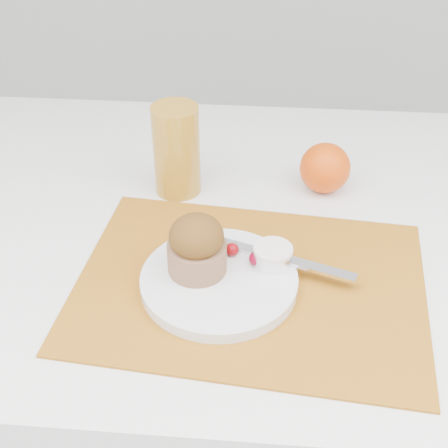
# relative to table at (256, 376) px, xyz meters

# --- Properties ---
(table) EXTENTS (1.20, 0.80, 0.75)m
(table) POSITION_rel_table_xyz_m (0.00, 0.00, 0.00)
(table) COLOR white
(table) RESTS_ON ground
(placemat) EXTENTS (0.50, 0.39, 0.00)m
(placemat) POSITION_rel_table_xyz_m (-0.01, -0.15, 0.38)
(placemat) COLOR #A46216
(placemat) RESTS_ON table
(plate) EXTENTS (0.22, 0.22, 0.02)m
(plate) POSITION_rel_table_xyz_m (-0.06, -0.16, 0.39)
(plate) COLOR white
(plate) RESTS_ON placemat
(ramekin) EXTENTS (0.05, 0.05, 0.02)m
(ramekin) POSITION_rel_table_xyz_m (0.02, -0.13, 0.41)
(ramekin) COLOR silver
(ramekin) RESTS_ON plate
(cream) EXTENTS (0.07, 0.07, 0.01)m
(cream) POSITION_rel_table_xyz_m (0.02, -0.13, 0.42)
(cream) COLOR white
(cream) RESTS_ON ramekin
(raspberry_near) EXTENTS (0.02, 0.02, 0.02)m
(raspberry_near) POSITION_rel_table_xyz_m (-0.04, -0.11, 0.41)
(raspberry_near) COLOR #630206
(raspberry_near) RESTS_ON plate
(raspberry_far) EXTENTS (0.02, 0.02, 0.02)m
(raspberry_far) POSITION_rel_table_xyz_m (-0.01, -0.13, 0.41)
(raspberry_far) COLOR #5E0216
(raspberry_far) RESTS_ON plate
(butter_knife) EXTENTS (0.20, 0.08, 0.01)m
(butter_knife) POSITION_rel_table_xyz_m (0.03, -0.12, 0.40)
(butter_knife) COLOR silver
(butter_knife) RESTS_ON plate
(orange) EXTENTS (0.08, 0.08, 0.08)m
(orange) POSITION_rel_table_xyz_m (0.10, 0.10, 0.42)
(orange) COLOR #EC4F08
(orange) RESTS_ON table
(juice_glass) EXTENTS (0.08, 0.08, 0.15)m
(juice_glass) POSITION_rel_table_xyz_m (-0.15, 0.08, 0.45)
(juice_glass) COLOR #B98222
(juice_glass) RESTS_ON table
(muffin) EXTENTS (0.09, 0.09, 0.09)m
(muffin) POSITION_rel_table_xyz_m (-0.09, -0.15, 0.44)
(muffin) COLOR #956848
(muffin) RESTS_ON plate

